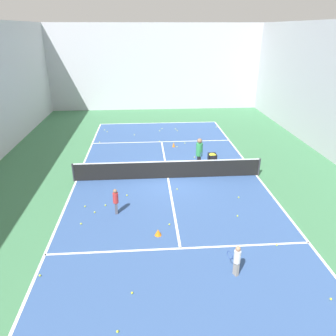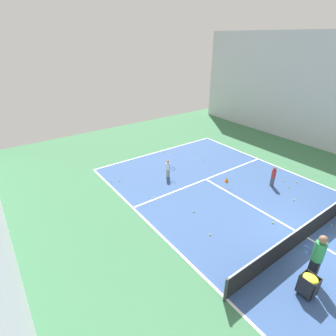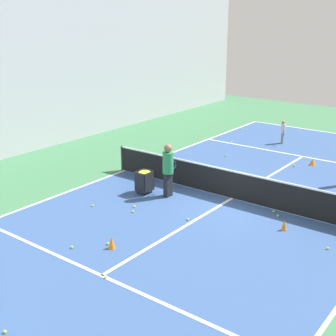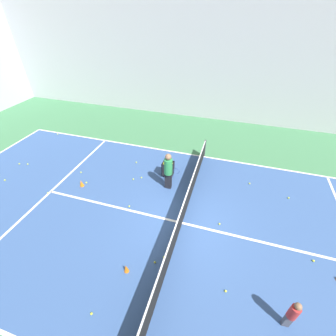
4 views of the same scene
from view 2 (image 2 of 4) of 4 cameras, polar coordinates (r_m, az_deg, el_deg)
ground_plane at (r=12.76m, az=28.05°, el=-13.24°), size 36.80×36.80×0.00m
court_playing_area at (r=12.76m, az=28.05°, el=-13.24°), size 9.78×22.41×0.00m
line_baseline_near at (r=19.11m, az=-2.16°, el=3.54°), size 9.78×0.10×0.00m
line_sideline_right at (r=9.59m, az=12.58°, el=-26.06°), size 0.10×22.41×0.00m
line_service_near at (r=15.59m, az=8.24°, el=-2.44°), size 9.78×0.10×0.00m
line_centre_service at (r=12.76m, az=28.05°, el=-13.23°), size 0.10×12.32×0.00m
hall_enclosure_right at (r=4.99m, az=-31.89°, el=-24.40°), size 0.15×33.10×7.96m
tennis_net at (r=12.46m, az=28.56°, el=-11.40°), size 10.08×0.10×1.00m
player_near_baseline at (r=15.35m, az=0.05°, el=0.08°), size 0.39×0.53×1.12m
coach_at_net at (r=10.44m, az=29.85°, el=-16.02°), size 0.37×0.69×1.84m
child_midcourt at (r=15.62m, az=22.00°, el=-1.42°), size 0.26×0.26×1.18m
ball_cart at (r=10.11m, az=28.39°, el=-21.05°), size 0.46×0.52×0.82m
training_cone_0 at (r=15.50m, az=12.66°, el=-2.49°), size 0.27×0.27×0.26m
tennis_ball_1 at (r=15.50m, az=-10.48°, el=-2.68°), size 0.07×0.07×0.07m
tennis_ball_3 at (r=14.98m, az=25.73°, el=-6.28°), size 0.07×0.07×0.07m
tennis_ball_5 at (r=16.06m, az=24.70°, el=-3.78°), size 0.07×0.07×0.07m
tennis_ball_7 at (r=17.35m, az=22.09°, el=-0.97°), size 0.07×0.07×0.07m
tennis_ball_8 at (r=18.78m, az=1.47°, el=3.22°), size 0.07×0.07×0.07m
tennis_ball_10 at (r=16.81m, az=26.22°, el=-2.75°), size 0.07×0.07×0.07m
tennis_ball_12 at (r=12.76m, az=5.62°, el=-9.41°), size 0.07×0.07×0.07m
tennis_ball_13 at (r=14.84m, az=13.23°, el=-4.41°), size 0.07×0.07×0.07m
tennis_ball_14 at (r=13.96m, az=32.02°, el=-10.48°), size 0.07×0.07×0.07m
tennis_ball_18 at (r=16.62m, az=23.75°, el=-2.54°), size 0.07×0.07×0.07m
tennis_ball_20 at (r=19.49m, az=16.18°, el=3.02°), size 0.07×0.07×0.07m
tennis_ball_21 at (r=13.70m, az=-3.14°, el=-6.51°), size 0.07×0.07×0.07m
tennis_ball_22 at (r=15.49m, az=-12.14°, el=-2.86°), size 0.07×0.07×0.07m
tennis_ball_27 at (r=19.12m, az=5.64°, el=3.54°), size 0.07×0.07×0.07m
tennis_ball_31 at (r=17.99m, az=7.63°, el=1.88°), size 0.07×0.07×0.07m
tennis_ball_32 at (r=12.93m, az=21.86°, el=-11.00°), size 0.07×0.07×0.07m
tennis_ball_33 at (r=11.57m, az=9.16°, el=-14.14°), size 0.07×0.07×0.07m
tennis_ball_34 at (r=18.95m, az=-0.78°, el=3.45°), size 0.07×0.07×0.07m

